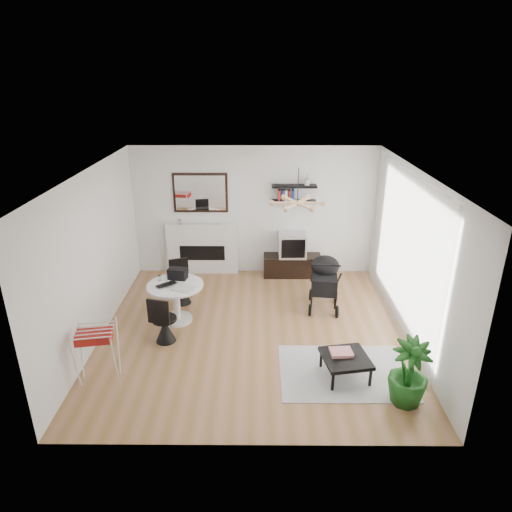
{
  "coord_description": "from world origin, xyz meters",
  "views": [
    {
      "loc": [
        0.1,
        -6.6,
        4.09
      ],
      "look_at": [
        0.05,
        0.4,
        1.21
      ],
      "focal_mm": 32.0,
      "sensor_mm": 36.0,
      "label": 1
    }
  ],
  "objects_px": {
    "coffee_table": "(346,359)",
    "dining_table": "(176,297)",
    "potted_plant": "(409,373)",
    "drying_rack": "(97,353)",
    "crt_tv": "(292,245)",
    "fireplace": "(202,243)",
    "stroller": "(324,284)",
    "tv_console": "(292,265)"
  },
  "relations": [
    {
      "from": "crt_tv",
      "to": "dining_table",
      "type": "height_order",
      "value": "crt_tv"
    },
    {
      "from": "stroller",
      "to": "tv_console",
      "type": "bearing_deg",
      "value": 116.29
    },
    {
      "from": "fireplace",
      "to": "tv_console",
      "type": "xyz_separation_m",
      "value": [
        1.91,
        -0.14,
        -0.46
      ]
    },
    {
      "from": "tv_console",
      "to": "stroller",
      "type": "distance_m",
      "value": 1.48
    },
    {
      "from": "coffee_table",
      "to": "dining_table",
      "type": "bearing_deg",
      "value": 149.61
    },
    {
      "from": "dining_table",
      "to": "potted_plant",
      "type": "distance_m",
      "value": 3.96
    },
    {
      "from": "potted_plant",
      "to": "drying_rack",
      "type": "bearing_deg",
      "value": 173.85
    },
    {
      "from": "tv_console",
      "to": "coffee_table",
      "type": "relative_size",
      "value": 1.65
    },
    {
      "from": "drying_rack",
      "to": "crt_tv",
      "type": "bearing_deg",
      "value": 40.6
    },
    {
      "from": "coffee_table",
      "to": "drying_rack",
      "type": "bearing_deg",
      "value": -178.61
    },
    {
      "from": "tv_console",
      "to": "dining_table",
      "type": "relative_size",
      "value": 1.25
    },
    {
      "from": "fireplace",
      "to": "potted_plant",
      "type": "relative_size",
      "value": 2.32
    },
    {
      "from": "dining_table",
      "to": "stroller",
      "type": "height_order",
      "value": "stroller"
    },
    {
      "from": "drying_rack",
      "to": "potted_plant",
      "type": "bearing_deg",
      "value": -15.97
    },
    {
      "from": "crt_tv",
      "to": "dining_table",
      "type": "distance_m",
      "value": 2.87
    },
    {
      "from": "stroller",
      "to": "potted_plant",
      "type": "bearing_deg",
      "value": -67.58
    },
    {
      "from": "crt_tv",
      "to": "potted_plant",
      "type": "distance_m",
      "value": 4.2
    },
    {
      "from": "stroller",
      "to": "potted_plant",
      "type": "distance_m",
      "value": 2.74
    },
    {
      "from": "tv_console",
      "to": "potted_plant",
      "type": "distance_m",
      "value": 4.2
    },
    {
      "from": "tv_console",
      "to": "coffee_table",
      "type": "height_order",
      "value": "tv_console"
    },
    {
      "from": "drying_rack",
      "to": "potted_plant",
      "type": "distance_m",
      "value": 4.2
    },
    {
      "from": "crt_tv",
      "to": "dining_table",
      "type": "relative_size",
      "value": 0.59
    },
    {
      "from": "stroller",
      "to": "drying_rack",
      "type": "bearing_deg",
      "value": -140.86
    },
    {
      "from": "coffee_table",
      "to": "stroller",
      "type": "bearing_deg",
      "value": 90.92
    },
    {
      "from": "coffee_table",
      "to": "potted_plant",
      "type": "xyz_separation_m",
      "value": [
        0.71,
        -0.53,
        0.17
      ]
    },
    {
      "from": "tv_console",
      "to": "coffee_table",
      "type": "xyz_separation_m",
      "value": [
        0.52,
        -3.48,
        0.07
      ]
    },
    {
      "from": "potted_plant",
      "to": "crt_tv",
      "type": "bearing_deg",
      "value": 107.17
    },
    {
      "from": "drying_rack",
      "to": "stroller",
      "type": "xyz_separation_m",
      "value": [
        3.44,
        2.18,
        0.02
      ]
    },
    {
      "from": "tv_console",
      "to": "drying_rack",
      "type": "xyz_separation_m",
      "value": [
        -2.95,
        -3.56,
        0.21
      ]
    },
    {
      "from": "dining_table",
      "to": "coffee_table",
      "type": "bearing_deg",
      "value": -30.39
    },
    {
      "from": "stroller",
      "to": "coffee_table",
      "type": "relative_size",
      "value": 1.46
    },
    {
      "from": "dining_table",
      "to": "stroller",
      "type": "bearing_deg",
      "value": 11.73
    },
    {
      "from": "crt_tv",
      "to": "coffee_table",
      "type": "height_order",
      "value": "crt_tv"
    },
    {
      "from": "crt_tv",
      "to": "potted_plant",
      "type": "bearing_deg",
      "value": -72.83
    },
    {
      "from": "crt_tv",
      "to": "dining_table",
      "type": "bearing_deg",
      "value": -137.92
    },
    {
      "from": "dining_table",
      "to": "fireplace",
      "type": "bearing_deg",
      "value": 83.78
    },
    {
      "from": "crt_tv",
      "to": "drying_rack",
      "type": "distance_m",
      "value": 4.62
    },
    {
      "from": "fireplace",
      "to": "dining_table",
      "type": "height_order",
      "value": "fireplace"
    },
    {
      "from": "potted_plant",
      "to": "tv_console",
      "type": "bearing_deg",
      "value": 107.07
    },
    {
      "from": "dining_table",
      "to": "stroller",
      "type": "relative_size",
      "value": 0.9
    },
    {
      "from": "fireplace",
      "to": "crt_tv",
      "type": "distance_m",
      "value": 1.9
    },
    {
      "from": "tv_console",
      "to": "dining_table",
      "type": "distance_m",
      "value": 2.88
    }
  ]
}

